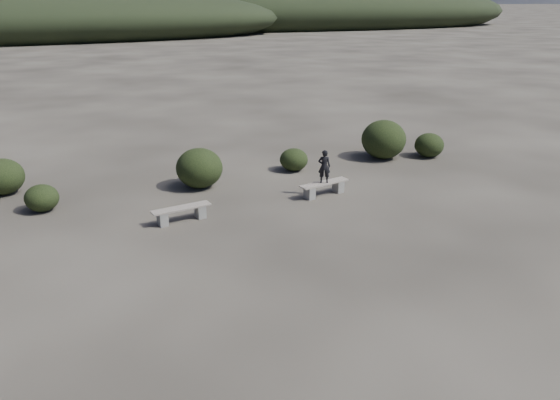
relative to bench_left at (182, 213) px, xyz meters
name	(u,v)px	position (x,y,z in m)	size (l,w,h in m)	color
ground	(374,303)	(2.85, -5.64, -0.25)	(1200.00, 1200.00, 0.00)	#28241F
bench_left	(182,213)	(0.00, 0.00, 0.00)	(1.69, 0.66, 0.41)	slate
bench_right	(324,187)	(4.57, 0.62, 0.01)	(1.73, 0.75, 0.42)	slate
seated_person	(324,166)	(4.55, 0.61, 0.69)	(0.38, 0.25, 1.04)	black
shrub_a	(42,198)	(-3.64, 2.17, 0.14)	(0.96, 0.96, 0.78)	black
shrub_b	(199,168)	(1.09, 2.72, 0.39)	(1.51, 1.51, 1.29)	black
shrub_c	(294,160)	(4.63, 3.39, 0.15)	(1.01, 1.01, 0.80)	black
shrub_d	(384,139)	(8.45, 3.74, 0.49)	(1.69, 1.69, 1.48)	black
shrub_e	(429,145)	(10.22, 3.30, 0.21)	(1.12, 1.12, 0.93)	black
shrub_f	(2,177)	(-4.85, 4.18, 0.31)	(1.33, 1.33, 1.12)	black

